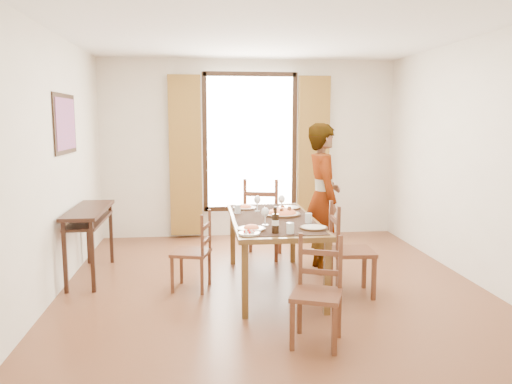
{
  "coord_description": "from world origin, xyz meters",
  "views": [
    {
      "loc": [
        -0.75,
        -5.15,
        1.8
      ],
      "look_at": [
        -0.15,
        0.3,
        1.0
      ],
      "focal_mm": 35.0,
      "sensor_mm": 36.0,
      "label": 1
    }
  ],
  "objects": [
    {
      "name": "ground",
      "position": [
        0.0,
        0.0,
        0.0
      ],
      "size": [
        5.0,
        5.0,
        0.0
      ],
      "primitive_type": "plane",
      "color": "#4B2B17",
      "rests_on": "ground"
    },
    {
      "name": "room_shell",
      "position": [
        -0.0,
        0.13,
        1.54
      ],
      "size": [
        4.6,
        5.1,
        2.74
      ],
      "color": "silver",
      "rests_on": "ground"
    },
    {
      "name": "console_table",
      "position": [
        -2.03,
        0.6,
        0.68
      ],
      "size": [
        0.38,
        1.2,
        0.8
      ],
      "color": "black",
      "rests_on": "ground"
    },
    {
      "name": "dining_table",
      "position": [
        0.01,
        0.05,
        0.69
      ],
      "size": [
        0.88,
        1.85,
        0.76
      ],
      "color": "brown",
      "rests_on": "ground"
    },
    {
      "name": "chair_west",
      "position": [
        -0.84,
        0.04,
        0.39
      ],
      "size": [
        0.46,
        0.46,
        0.84
      ],
      "rotation": [
        0.0,
        0.0,
        -1.83
      ],
      "color": "brown",
      "rests_on": "ground"
    },
    {
      "name": "chair_north",
      "position": [
        0.03,
        1.17,
        0.49
      ],
      "size": [
        0.58,
        0.58,
        1.06
      ],
      "rotation": [
        0.0,
        0.0,
        2.87
      ],
      "color": "brown",
      "rests_on": "ground"
    },
    {
      "name": "chair_south",
      "position": [
        0.16,
        -1.37,
        0.4
      ],
      "size": [
        0.5,
        0.5,
        0.87
      ],
      "rotation": [
        0.0,
        0.0,
        -0.37
      ],
      "color": "brown",
      "rests_on": "ground"
    },
    {
      "name": "chair_east",
      "position": [
        0.75,
        -0.3,
        0.44
      ],
      "size": [
        0.45,
        0.45,
        0.96
      ],
      "rotation": [
        0.0,
        0.0,
        1.51
      ],
      "color": "brown",
      "rests_on": "ground"
    },
    {
      "name": "man",
      "position": [
        0.68,
        0.56,
        0.88
      ],
      "size": [
        0.66,
        0.44,
        1.76
      ],
      "primitive_type": "imported",
      "rotation": [
        0.0,
        0.0,
        1.59
      ],
      "color": "#979B9F",
      "rests_on": "ground"
    },
    {
      "name": "plate_sw",
      "position": [
        -0.28,
        -0.52,
        0.78
      ],
      "size": [
        0.27,
        0.27,
        0.05
      ],
      "primitive_type": null,
      "color": "silver",
      "rests_on": "dining_table"
    },
    {
      "name": "plate_se",
      "position": [
        0.32,
        -0.53,
        0.78
      ],
      "size": [
        0.27,
        0.27,
        0.05
      ],
      "primitive_type": null,
      "color": "silver",
      "rests_on": "dining_table"
    },
    {
      "name": "plate_nw",
      "position": [
        -0.24,
        0.62,
        0.78
      ],
      "size": [
        0.27,
        0.27,
        0.05
      ],
      "primitive_type": null,
      "color": "silver",
      "rests_on": "dining_table"
    },
    {
      "name": "plate_ne",
      "position": [
        0.27,
        0.57,
        0.78
      ],
      "size": [
        0.27,
        0.27,
        0.05
      ],
      "primitive_type": null,
      "color": "silver",
      "rests_on": "dining_table"
    },
    {
      "name": "pasta_platter",
      "position": [
        0.13,
        0.17,
        0.81
      ],
      "size": [
        0.4,
        0.4,
        0.1
      ],
      "primitive_type": null,
      "color": "red",
      "rests_on": "dining_table"
    },
    {
      "name": "caprese_plate",
      "position": [
        -0.32,
        -0.69,
        0.78
      ],
      "size": [
        0.2,
        0.2,
        0.04
      ],
      "primitive_type": null,
      "color": "silver",
      "rests_on": "dining_table"
    },
    {
      "name": "wine_glass_a",
      "position": [
        -0.13,
        -0.33,
        0.85
      ],
      "size": [
        0.08,
        0.08,
        0.18
      ],
      "primitive_type": null,
      "color": "white",
      "rests_on": "dining_table"
    },
    {
      "name": "wine_glass_b",
      "position": [
        0.17,
        0.45,
        0.85
      ],
      "size": [
        0.08,
        0.08,
        0.18
      ],
      "primitive_type": null,
      "color": "white",
      "rests_on": "dining_table"
    },
    {
      "name": "wine_glass_c",
      "position": [
        -0.12,
        0.44,
        0.85
      ],
      "size": [
        0.08,
        0.08,
        0.18
      ],
      "primitive_type": null,
      "color": "white",
      "rests_on": "dining_table"
    },
    {
      "name": "tumbler_a",
      "position": [
        0.33,
        -0.26,
        0.81
      ],
      "size": [
        0.07,
        0.07,
        0.1
      ],
      "primitive_type": "cylinder",
      "color": "silver",
      "rests_on": "dining_table"
    },
    {
      "name": "tumbler_b",
      "position": [
        -0.35,
        0.34,
        0.81
      ],
      "size": [
        0.07,
        0.07,
        0.1
      ],
      "primitive_type": "cylinder",
      "color": "silver",
      "rests_on": "dining_table"
    },
    {
      "name": "tumbler_c",
      "position": [
        0.06,
        -0.7,
        0.81
      ],
      "size": [
        0.07,
        0.07,
        0.1
      ],
      "primitive_type": "cylinder",
      "color": "silver",
      "rests_on": "dining_table"
    },
    {
      "name": "wine_bottle",
      "position": [
        -0.08,
        -0.67,
        0.88
      ],
      "size": [
        0.07,
        0.07,
        0.25
      ],
      "primitive_type": null,
      "color": "black",
      "rests_on": "dining_table"
    }
  ]
}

